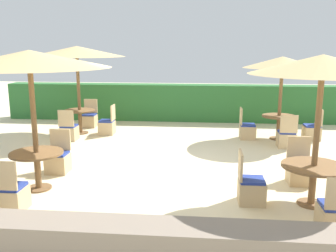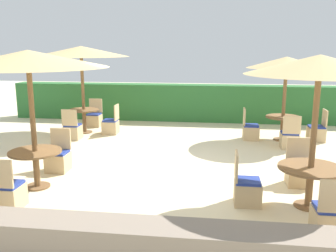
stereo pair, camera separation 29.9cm
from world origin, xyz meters
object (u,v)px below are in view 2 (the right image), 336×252
object	(u,v)px
parasol_back_left	(81,52)
patio_chair_front_right_west	(246,190)
patio_chair_back_left_north	(94,119)
patio_chair_back_right_east	(317,132)
patio_chair_front_left_north	(58,159)
patio_chair_back_right_west	(250,131)
patio_chair_front_left_south	(8,194)
parasol_back_right	(287,63)
patio_chair_back_left_east	(111,126)
patio_chair_front_right_north	(299,172)
patio_chair_back_left_south	(73,131)
round_table_front_right	(310,175)
patio_chair_back_right_south	(289,139)
round_table_back_left	(84,115)
patio_chair_front_right_south	(329,219)
round_table_front_left	(36,159)
parasol_front_left	(28,59)
parasol_front_right	(320,66)
round_table_back_right	(283,122)

from	to	relation	value
parasol_back_left	patio_chair_front_right_west	xyz separation A→B (m)	(4.73, -4.96, -2.29)
patio_chair_back_left_north	patio_chair_back_right_east	size ratio (longest dim) A/B	1.00
patio_chair_front_left_north	patio_chair_back_right_west	bearing A→B (deg)	-142.23
patio_chair_front_left_south	parasol_back_right	size ratio (longest dim) A/B	0.38
patio_chair_back_left_east	patio_chair_front_right_north	distance (m)	6.27
patio_chair_back_left_south	patio_chair_front_right_west	size ratio (longest dim) A/B	1.00
parasol_back_left	round_table_front_right	xyz separation A→B (m)	(5.79, -4.94, -1.98)
parasol_back_left	patio_chair_back_right_south	size ratio (longest dim) A/B	3.19
patio_chair_front_left_north	patio_chair_back_left_east	bearing A→B (deg)	-92.51
round_table_back_left	patio_chair_back_left_south	size ratio (longest dim) A/B	1.01
patio_chair_front_right_south	patio_chair_back_right_west	xyz separation A→B (m)	(-0.66, 5.72, 0.00)
round_table_back_left	patio_chair_front_right_south	bearing A→B (deg)	-45.52
patio_chair_back_left_south	round_table_front_left	xyz separation A→B (m)	(0.76, -3.79, 0.31)
parasol_front_left	round_table_front_left	world-z (taller)	parasol_front_left
patio_chair_back_left_east	patio_chair_front_left_south	world-z (taller)	same
parasol_back_right	patio_chair_back_right_west	size ratio (longest dim) A/B	2.61
round_table_back_left	patio_chair_front_right_north	distance (m)	7.02
patio_chair_back_left_north	parasol_front_left	bearing A→B (deg)	97.20
parasol_front_right	round_table_back_right	bearing A→B (deg)	86.15
patio_chair_back_left_south	patio_chair_back_right_south	xyz separation A→B (m)	(6.20, -0.22, 0.00)
patio_chair_back_left_south	patio_chair_back_right_west	bearing A→B (deg)	7.20
patio_chair_front_right_west	round_table_back_right	distance (m)	4.99
patio_chair_front_left_south	round_table_back_right	xyz separation A→B (m)	(5.42, 5.51, 0.29)
patio_chair_front_left_north	parasol_front_right	xyz separation A→B (m)	(5.07, -1.25, 2.16)
patio_chair_front_left_north	patio_chair_front_right_north	distance (m)	5.11
round_table_back_left	patio_chair_back_left_east	distance (m)	0.94
patio_chair_back_right_east	patio_chair_back_right_west	bearing A→B (deg)	91.99
round_table_front_right	parasol_back_left	bearing A→B (deg)	139.51
round_table_back_right	parasol_front_left	bearing A→B (deg)	-140.12
patio_chair_back_left_east	patio_chair_front_right_north	world-z (taller)	same
patio_chair_front_left_south	patio_chair_back_left_south	bearing A→B (deg)	98.77
patio_chair_back_left_north	patio_chair_back_left_south	world-z (taller)	same
patio_chair_back_left_south	patio_chair_front_right_west	distance (m)	6.28
parasol_front_right	patio_chair_back_right_east	size ratio (longest dim) A/B	2.79
patio_chair_back_left_south	round_table_front_left	bearing A→B (deg)	-78.63
patio_chair_back_right_east	round_table_front_left	bearing A→B (deg)	125.33
parasol_front_left	patio_chair_front_right_north	xyz separation A→B (m)	(5.11, 0.79, -2.22)
patio_chair_front_left_south	round_table_back_left	bearing A→B (deg)	96.96
patio_chair_back_left_east	patio_chair_front_left_south	distance (m)	5.65
parasol_front_left	patio_chair_front_right_west	bearing A→B (deg)	-3.94
patio_chair_front_right_south	patio_chair_back_right_south	world-z (taller)	same
patio_chair_back_left_east	parasol_front_left	distance (m)	5.15
round_table_front_right	patio_chair_front_right_south	world-z (taller)	patio_chair_front_right_south
round_table_back_left	round_table_back_right	xyz separation A→B (m)	(6.11, -0.18, -0.02)
round_table_front_left	parasol_front_right	xyz separation A→B (m)	(5.07, -0.26, 1.85)
patio_chair_back_left_east	patio_chair_back_right_south	bearing A→B (deg)	-101.50
parasol_front_left	patio_chair_back_left_south	bearing A→B (deg)	101.37
patio_chair_front_right_north	patio_chair_back_right_south	world-z (taller)	same
patio_chair_front_right_west	round_table_back_right	bearing A→B (deg)	163.94
parasol_front_right	round_table_front_right	distance (m)	1.84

